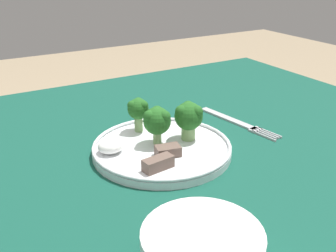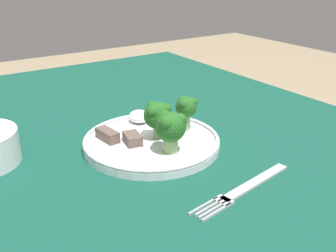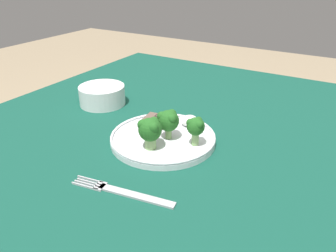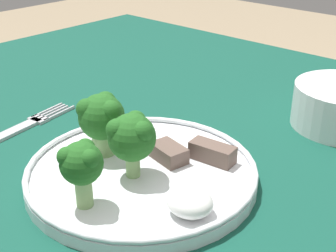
% 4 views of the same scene
% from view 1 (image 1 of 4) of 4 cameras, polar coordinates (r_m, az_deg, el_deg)
% --- Properties ---
extents(table, '(1.18, 0.96, 0.74)m').
position_cam_1_polar(table, '(0.68, -1.69, -13.06)').
color(table, '#114738').
rests_on(table, ground_plane).
extents(dinner_plate, '(0.23, 0.23, 0.02)m').
position_cam_1_polar(dinner_plate, '(0.66, -0.89, -3.22)').
color(dinner_plate, white).
rests_on(dinner_plate, table).
extents(fork, '(0.05, 0.20, 0.00)m').
position_cam_1_polar(fork, '(0.79, 10.05, 0.51)').
color(fork, '#B2B2B7').
rests_on(fork, table).
extents(broccoli_floret_near_rim_left, '(0.05, 0.05, 0.07)m').
position_cam_1_polar(broccoli_floret_near_rim_left, '(0.67, 3.01, 1.39)').
color(broccoli_floret_near_rim_left, '#7FA866').
rests_on(broccoli_floret_near_rim_left, dinner_plate).
extents(broccoli_floret_center_left, '(0.04, 0.04, 0.06)m').
position_cam_1_polar(broccoli_floret_center_left, '(0.70, -4.35, 2.44)').
color(broccoli_floret_center_left, '#7FA866').
rests_on(broccoli_floret_center_left, dinner_plate).
extents(broccoli_floret_back_left, '(0.05, 0.05, 0.07)m').
position_cam_1_polar(broccoli_floret_back_left, '(0.65, -1.60, 0.84)').
color(broccoli_floret_back_left, '#7FA866').
rests_on(broccoli_floret_back_left, dinner_plate).
extents(meat_slice_front_slice, '(0.05, 0.03, 0.02)m').
position_cam_1_polar(meat_slice_front_slice, '(0.59, -1.45, -5.45)').
color(meat_slice_front_slice, brown).
rests_on(meat_slice_front_slice, dinner_plate).
extents(meat_slice_middle_slice, '(0.04, 0.03, 0.02)m').
position_cam_1_polar(meat_slice_middle_slice, '(0.63, -0.06, -3.58)').
color(meat_slice_middle_slice, brown).
rests_on(meat_slice_middle_slice, dinner_plate).
extents(sauce_dollop, '(0.04, 0.04, 0.02)m').
position_cam_1_polar(sauce_dollop, '(0.64, -8.33, -2.87)').
color(sauce_dollop, white).
rests_on(sauce_dollop, dinner_plate).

